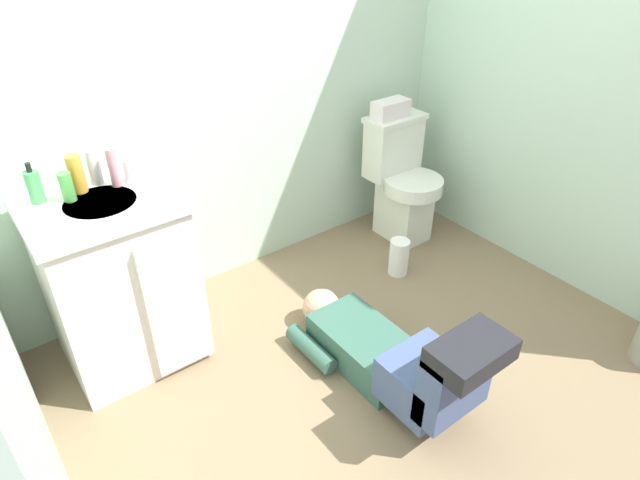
# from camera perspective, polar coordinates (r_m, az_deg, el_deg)

# --- Properties ---
(ground_plane) EXTENTS (3.08, 3.12, 0.04)m
(ground_plane) POSITION_cam_1_polar(r_m,az_deg,el_deg) (2.60, 5.47, -13.27)
(ground_plane) COLOR #7D684D
(wall_back) EXTENTS (2.74, 0.08, 2.40)m
(wall_back) POSITION_cam_1_polar(r_m,az_deg,el_deg) (2.78, -9.24, 19.04)
(wall_back) COLOR #B4D0B8
(wall_back) RESTS_ON ground_plane
(wall_right) EXTENTS (0.08, 2.12, 2.40)m
(wall_right) POSITION_cam_1_polar(r_m,az_deg,el_deg) (2.97, 27.29, 16.89)
(wall_right) COLOR #B4D0B8
(wall_right) RESTS_ON ground_plane
(toilet) EXTENTS (0.36, 0.46, 0.75)m
(toilet) POSITION_cam_1_polar(r_m,az_deg,el_deg) (3.33, 8.55, 6.18)
(toilet) COLOR silver
(toilet) RESTS_ON ground_plane
(vanity_cabinet) EXTENTS (0.60, 0.53, 0.82)m
(vanity_cabinet) POSITION_cam_1_polar(r_m,az_deg,el_deg) (2.52, -20.29, -4.08)
(vanity_cabinet) COLOR silver
(vanity_cabinet) RESTS_ON ground_plane
(faucet) EXTENTS (0.02, 0.02, 0.10)m
(faucet) POSITION_cam_1_polar(r_m,az_deg,el_deg) (2.42, -23.55, 6.23)
(faucet) COLOR silver
(faucet) RESTS_ON vanity_cabinet
(person_plumber) EXTENTS (0.39, 1.06, 0.52)m
(person_plumber) POSITION_cam_1_polar(r_m,az_deg,el_deg) (2.38, 7.64, -11.95)
(person_plumber) COLOR #33594C
(person_plumber) RESTS_ON ground_plane
(tissue_box) EXTENTS (0.22, 0.11, 0.10)m
(tissue_box) POSITION_cam_1_polar(r_m,az_deg,el_deg) (3.20, 7.44, 13.51)
(tissue_box) COLOR silver
(tissue_box) RESTS_ON toilet
(soap_dispenser) EXTENTS (0.06, 0.06, 0.17)m
(soap_dispenser) POSITION_cam_1_polar(r_m,az_deg,el_deg) (2.37, -27.82, 5.01)
(soap_dispenser) COLOR #469255
(soap_dispenser) RESTS_ON vanity_cabinet
(bottle_green) EXTENTS (0.05, 0.05, 0.12)m
(bottle_green) POSITION_cam_1_polar(r_m,az_deg,el_deg) (2.33, -25.07, 5.07)
(bottle_green) COLOR #4D9F47
(bottle_green) RESTS_ON vanity_cabinet
(bottle_amber) EXTENTS (0.06, 0.06, 0.16)m
(bottle_amber) POSITION_cam_1_polar(r_m,az_deg,el_deg) (2.37, -24.25, 6.35)
(bottle_amber) COLOR gold
(bottle_amber) RESTS_ON vanity_cabinet
(bottle_clear) EXTENTS (0.05, 0.05, 0.15)m
(bottle_clear) POSITION_cam_1_polar(r_m,az_deg,el_deg) (2.42, -22.66, 7.09)
(bottle_clear) COLOR silver
(bottle_clear) RESTS_ON vanity_cabinet
(bottle_pink) EXTENTS (0.04, 0.04, 0.16)m
(bottle_pink) POSITION_cam_1_polar(r_m,az_deg,el_deg) (2.37, -20.85, 7.16)
(bottle_pink) COLOR pink
(bottle_pink) RESTS_ON vanity_cabinet
(bottle_white) EXTENTS (0.06, 0.06, 0.10)m
(bottle_white) POSITION_cam_1_polar(r_m,az_deg,el_deg) (2.40, -19.29, 6.92)
(bottle_white) COLOR white
(bottle_white) RESTS_ON vanity_cabinet
(paper_towel_roll) EXTENTS (0.11, 0.11, 0.21)m
(paper_towel_roll) POSITION_cam_1_polar(r_m,az_deg,el_deg) (3.09, 8.30, -1.79)
(paper_towel_roll) COLOR white
(paper_towel_roll) RESTS_ON ground_plane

